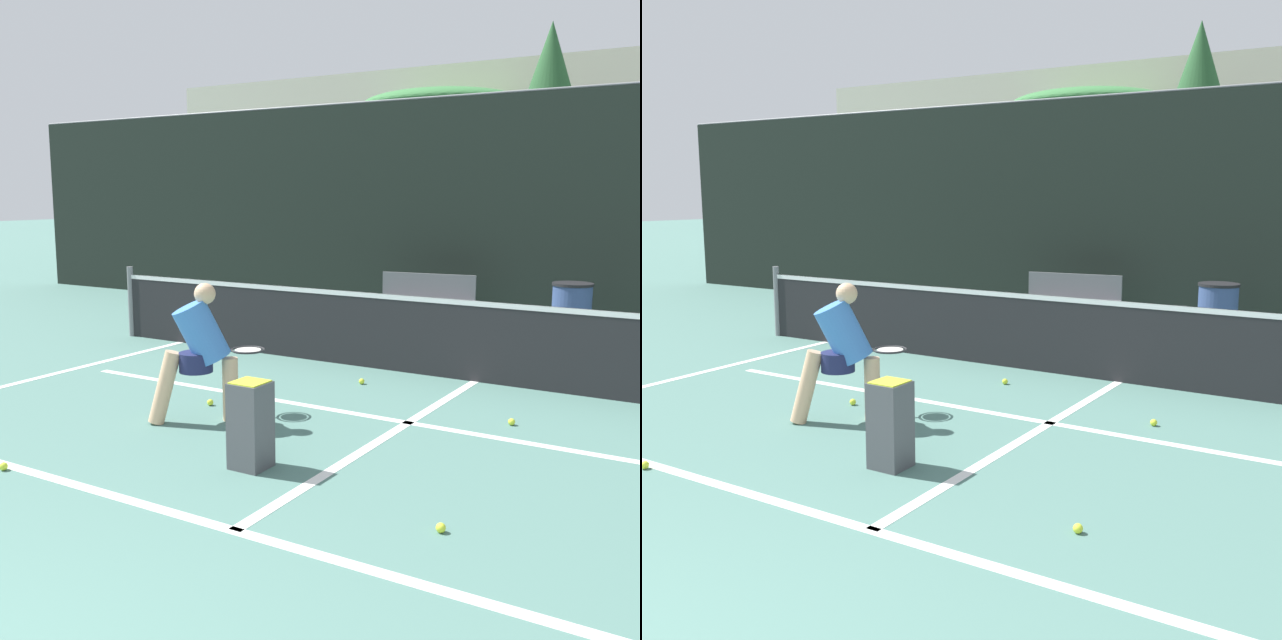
{
  "view_description": "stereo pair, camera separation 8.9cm",
  "coord_description": "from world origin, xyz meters",
  "views": [
    {
      "loc": [
        2.84,
        -0.66,
        2.17
      ],
      "look_at": [
        -0.88,
        5.49,
        0.95
      ],
      "focal_mm": 42.0,
      "sensor_mm": 36.0,
      "label": 1
    },
    {
      "loc": [
        2.92,
        -0.61,
        2.17
      ],
      "look_at": [
        -0.88,
        5.49,
        0.95
      ],
      "focal_mm": 42.0,
      "sensor_mm": 36.0,
      "label": 2
    }
  ],
  "objects": [
    {
      "name": "net",
      "position": [
        0.0,
        7.54,
        0.51
      ],
      "size": [
        11.09,
        0.09,
        1.07
      ],
      "color": "slate",
      "rests_on": "ground"
    },
    {
      "name": "courtside_bench",
      "position": [
        -1.98,
        10.71,
        0.47
      ],
      "size": [
        1.62,
        0.59,
        0.86
      ],
      "rotation": [
        0.0,
        0.0,
        0.13
      ],
      "color": "slate",
      "rests_on": "ground"
    },
    {
      "name": "court_baseline_near",
      "position": [
        0.0,
        2.96,
        0.0
      ],
      "size": [
        11.0,
        0.1,
        0.01
      ],
      "primitive_type": "cube",
      "color": "white",
      "rests_on": "ground"
    },
    {
      "name": "trash_bin",
      "position": [
        0.4,
        10.5,
        0.44
      ],
      "size": [
        0.59,
        0.59,
        0.88
      ],
      "color": "#384C7F",
      "rests_on": "ground"
    },
    {
      "name": "tennis_ball_scattered_5",
      "position": [
        -2.01,
        5.16,
        0.03
      ],
      "size": [
        0.07,
        0.07,
        0.07
      ],
      "primitive_type": "sphere",
      "color": "#D1E033",
      "rests_on": "ground"
    },
    {
      "name": "court_center_mark",
      "position": [
        0.0,
        5.25,
        0.0
      ],
      "size": [
        0.1,
        4.58,
        0.01
      ],
      "primitive_type": "cube",
      "color": "white",
      "rests_on": "ground"
    },
    {
      "name": "parked_car",
      "position": [
        -4.13,
        15.89,
        0.63
      ],
      "size": [
        1.67,
        4.29,
        1.5
      ],
      "color": "maroon",
      "rests_on": "ground"
    },
    {
      "name": "player_practicing",
      "position": [
        -1.72,
        4.7,
        0.71
      ],
      "size": [
        0.88,
        1.12,
        1.35
      ],
      "rotation": [
        0.0,
        0.0,
        0.7
      ],
      "color": "#DBAD84",
      "rests_on": "ground"
    },
    {
      "name": "tennis_ball_scattered_0",
      "position": [
        0.87,
        6.12,
        0.03
      ],
      "size": [
        0.07,
        0.07,
        0.07
      ],
      "primitive_type": "sphere",
      "color": "#D1E033",
      "rests_on": "ground"
    },
    {
      "name": "fence_back",
      "position": [
        0.0,
        11.56,
        1.89
      ],
      "size": [
        24.0,
        0.06,
        3.8
      ],
      "color": "black",
      "rests_on": "ground"
    },
    {
      "name": "tree_west",
      "position": [
        -2.18,
        18.55,
        4.43
      ],
      "size": [
        2.36,
        2.36,
        6.3
      ],
      "color": "brown",
      "rests_on": "ground"
    },
    {
      "name": "ball_hopper",
      "position": [
        -0.59,
        3.95,
        0.37
      ],
      "size": [
        0.28,
        0.28,
        0.71
      ],
      "color": "#4C4C51",
      "rests_on": "ground"
    },
    {
      "name": "court_sideline_left",
      "position": [
        -4.51,
        5.25,
        0.0
      ],
      "size": [
        0.1,
        5.58,
        0.01
      ],
      "primitive_type": "cube",
      "color": "white",
      "rests_on": "ground"
    },
    {
      "name": "court_service_line",
      "position": [
        0.0,
        5.68,
        0.0
      ],
      "size": [
        8.25,
        0.1,
        0.01
      ],
      "primitive_type": "cube",
      "color": "white",
      "rests_on": "ground"
    },
    {
      "name": "tennis_ball_scattered_3",
      "position": [
        -1.08,
        6.75,
        0.03
      ],
      "size": [
        0.07,
        0.07,
        0.07
      ],
      "primitive_type": "sphere",
      "color": "#D1E033",
      "rests_on": "ground"
    },
    {
      "name": "tennis_ball_scattered_4",
      "position": [
        1.16,
        3.64,
        0.03
      ],
      "size": [
        0.07,
        0.07,
        0.07
      ],
      "primitive_type": "sphere",
      "color": "#D1E033",
      "rests_on": "ground"
    },
    {
      "name": "tree_mid",
      "position": [
        -6.17,
        21.49,
        4.79
      ],
      "size": [
        4.93,
        4.93,
        5.28
      ],
      "color": "brown",
      "rests_on": "ground"
    },
    {
      "name": "tennis_ball_scattered_2",
      "position": [
        -2.23,
        2.88,
        0.03
      ],
      "size": [
        0.07,
        0.07,
        0.07
      ],
      "primitive_type": "sphere",
      "color": "#D1E033",
      "rests_on": "ground"
    }
  ]
}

